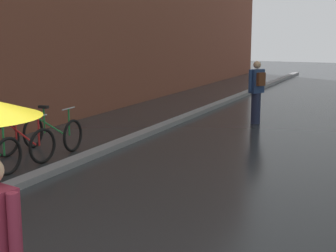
% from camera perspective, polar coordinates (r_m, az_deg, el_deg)
% --- Properties ---
extents(kerb_strip, '(0.30, 36.00, 0.12)m').
position_cam_1_polar(kerb_strip, '(14.11, 0.58, 0.45)').
color(kerb_strip, slate).
rests_on(kerb_strip, ground).
extents(parked_bicycle_3, '(1.15, 0.82, 0.96)m').
position_cam_1_polar(parked_bicycle_3, '(10.55, -15.85, -1.71)').
color(parked_bicycle_3, black).
rests_on(parked_bicycle_3, ground).
extents(parked_bicycle_4, '(1.11, 0.74, 0.96)m').
position_cam_1_polar(parked_bicycle_4, '(11.32, -12.80, -0.73)').
color(parked_bicycle_4, black).
rests_on(parked_bicycle_4, ground).
extents(pedestrian_walking_midground, '(0.44, 0.53, 1.74)m').
position_cam_1_polar(pedestrian_walking_midground, '(14.28, 9.90, 3.91)').
color(pedestrian_walking_midground, '#1E233D').
rests_on(pedestrian_walking_midground, ground).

